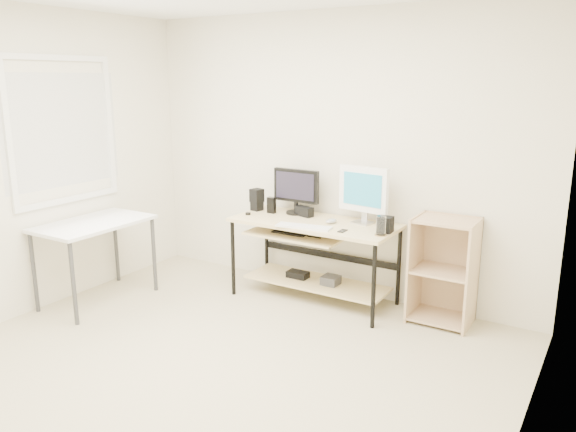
% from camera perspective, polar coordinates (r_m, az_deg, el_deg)
% --- Properties ---
extents(room, '(4.01, 4.01, 2.62)m').
position_cam_1_polar(room, '(3.72, -11.19, 2.96)').
color(room, beige).
rests_on(room, ground).
extents(desk, '(1.50, 0.65, 0.75)m').
position_cam_1_polar(desk, '(5.12, 2.45, -2.78)').
color(desk, beige).
rests_on(desk, ground).
extents(side_table, '(0.60, 1.00, 0.75)m').
position_cam_1_polar(side_table, '(5.34, -19.10, -1.40)').
color(side_table, white).
rests_on(side_table, ground).
extents(shelf_unit, '(0.50, 0.40, 0.90)m').
position_cam_1_polar(shelf_unit, '(4.87, 15.61, -5.25)').
color(shelf_unit, '#D0AE82').
rests_on(shelf_unit, ground).
extents(black_monitor, '(0.46, 0.19, 0.42)m').
position_cam_1_polar(black_monitor, '(5.28, 0.83, 2.82)').
color(black_monitor, black).
rests_on(black_monitor, desk).
extents(white_imac, '(0.48, 0.15, 0.51)m').
position_cam_1_polar(white_imac, '(4.95, 7.66, 2.55)').
color(white_imac, silver).
rests_on(white_imac, desk).
extents(keyboard, '(0.50, 0.21, 0.02)m').
position_cam_1_polar(keyboard, '(4.83, 1.60, -1.09)').
color(keyboard, white).
rests_on(keyboard, desk).
extents(mouse, '(0.10, 0.13, 0.04)m').
position_cam_1_polar(mouse, '(4.98, 4.41, -0.52)').
color(mouse, '#ABABB0').
rests_on(mouse, desk).
extents(center_speaker, '(0.20, 0.13, 0.09)m').
position_cam_1_polar(center_speaker, '(5.23, 1.66, 0.47)').
color(center_speaker, black).
rests_on(center_speaker, desk).
extents(speaker_left, '(0.12, 0.12, 0.21)m').
position_cam_1_polar(speaker_left, '(5.45, -3.19, 1.72)').
color(speaker_left, black).
rests_on(speaker_left, desk).
extents(speaker_right, '(0.12, 0.12, 0.13)m').
position_cam_1_polar(speaker_right, '(4.74, 9.89, -0.85)').
color(speaker_right, black).
rests_on(speaker_right, desk).
extents(audio_controller, '(0.08, 0.05, 0.15)m').
position_cam_1_polar(audio_controller, '(5.34, -1.69, 1.10)').
color(audio_controller, black).
rests_on(audio_controller, desk).
extents(volume_puck, '(0.06, 0.06, 0.02)m').
position_cam_1_polar(volume_puck, '(5.30, -4.09, 0.25)').
color(volume_puck, black).
rests_on(volume_puck, desk).
extents(smartphone, '(0.05, 0.10, 0.01)m').
position_cam_1_polar(smartphone, '(4.74, 5.57, -1.51)').
color(smartphone, black).
rests_on(smartphone, desk).
extents(coaster, '(0.11, 0.11, 0.01)m').
position_cam_1_polar(coaster, '(4.66, 9.39, -1.92)').
color(coaster, '#9A7A45').
rests_on(coaster, desk).
extents(drinking_glass, '(0.08, 0.08, 0.16)m').
position_cam_1_polar(drinking_glass, '(4.63, 9.43, -0.93)').
color(drinking_glass, white).
rests_on(drinking_glass, coaster).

